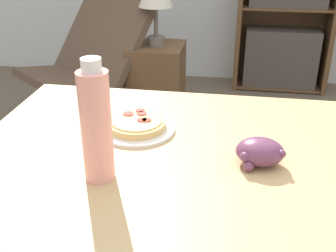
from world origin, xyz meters
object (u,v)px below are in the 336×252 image
(lounge_chair_near, at_px, (87,87))
(side_table, at_px, (157,88))
(bookshelf, at_px, (285,14))
(pizza_on_plate, at_px, (137,126))
(grape_bunch, at_px, (259,152))
(drink_bottle, at_px, (96,125))

(lounge_chair_near, bearing_deg, side_table, 43.74)
(lounge_chair_near, height_order, side_table, lounge_chair_near)
(side_table, bearing_deg, bookshelf, 46.87)
(bookshelf, bearing_deg, side_table, -133.13)
(lounge_chair_near, relative_size, bookshelf, 0.77)
(pizza_on_plate, relative_size, grape_bunch, 1.83)
(side_table, bearing_deg, lounge_chair_near, -173.55)
(grape_bunch, distance_m, side_table, 1.78)
(grape_bunch, height_order, bookshelf, bookshelf)
(drink_bottle, bearing_deg, side_table, 96.26)
(side_table, bearing_deg, grape_bunch, -70.92)
(grape_bunch, bearing_deg, side_table, 109.08)
(pizza_on_plate, xyz_separation_m, lounge_chair_near, (-0.68, 1.44, -0.47))
(bookshelf, bearing_deg, lounge_chair_near, -143.66)
(bookshelf, xyz_separation_m, side_table, (-0.87, -0.92, -0.32))
(pizza_on_plate, distance_m, bookshelf, 2.50)
(grape_bunch, xyz_separation_m, side_table, (-0.56, 1.62, -0.49))
(pizza_on_plate, height_order, bookshelf, bookshelf)
(lounge_chair_near, relative_size, side_table, 1.78)
(lounge_chair_near, bearing_deg, grape_bunch, -19.63)
(pizza_on_plate, bearing_deg, grape_bunch, -21.37)
(pizza_on_plate, relative_size, bookshelf, 0.16)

